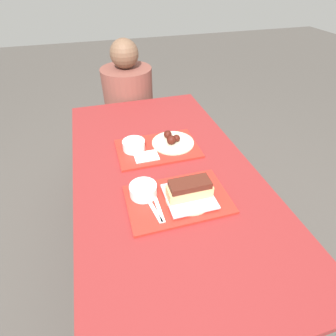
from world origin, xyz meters
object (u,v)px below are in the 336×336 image
Objects in this scene: tray_near at (178,199)px; person_seated_across at (128,93)px; bowl_coleslaw_far at (134,145)px; wings_plate_far at (172,141)px; brisket_sandwich_plate at (189,192)px; tray_far at (158,149)px; bowl_coleslaw_near at (143,190)px.

person_seated_across is at bearing 90.59° from tray_near.
wings_plate_far is (0.21, -0.00, -0.01)m from bowl_coleslaw_far.
brisket_sandwich_plate is 0.30× the size of person_seated_across.
tray_far is at bearing -166.13° from wings_plate_far.
person_seated_across reaches higher than bowl_coleslaw_far.
tray_near is 0.42m from wings_plate_far.
wings_plate_far reaches higher than bowl_coleslaw_far.
wings_plate_far is at bearing 56.05° from bowl_coleslaw_near.
person_seated_across is at bearing 84.03° from bowl_coleslaw_near.
bowl_coleslaw_near is 0.18× the size of person_seated_across.
person_seated_across is at bearing 97.54° from wings_plate_far.
bowl_coleslaw_near reaches higher than tray_near.
brisket_sandwich_plate is (0.04, -0.01, 0.04)m from tray_near.
wings_plate_far is at bearing 82.69° from brisket_sandwich_plate.
brisket_sandwich_plate is (0.18, -0.08, 0.01)m from bowl_coleslaw_near.
bowl_coleslaw_near is 1.00× the size of bowl_coleslaw_far.
tray_far is 2.14× the size of brisket_sandwich_plate.
wings_plate_far is (0.09, 0.02, 0.02)m from tray_far.
tray_near is at bearing -74.53° from bowl_coleslaw_far.
tray_near is 0.64× the size of person_seated_across.
brisket_sandwich_plate is 0.88× the size of wings_plate_far.
bowl_coleslaw_near reaches higher than tray_far.
bowl_coleslaw_near is at bearing -114.12° from tray_far.
tray_far is 3.66× the size of bowl_coleslaw_far.
bowl_coleslaw_near is 0.20m from brisket_sandwich_plate.
wings_plate_far is 0.34× the size of person_seated_across.
bowl_coleslaw_near is at bearing 157.29° from brisket_sandwich_plate.
bowl_coleslaw_near is 1.19m from person_seated_across.
tray_near is 2.14× the size of brisket_sandwich_plate.
person_seated_across is at bearing 83.10° from bowl_coleslaw_far.
tray_near is 3.66× the size of bowl_coleslaw_far.
bowl_coleslaw_near is (-0.15, -0.33, 0.03)m from tray_far.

